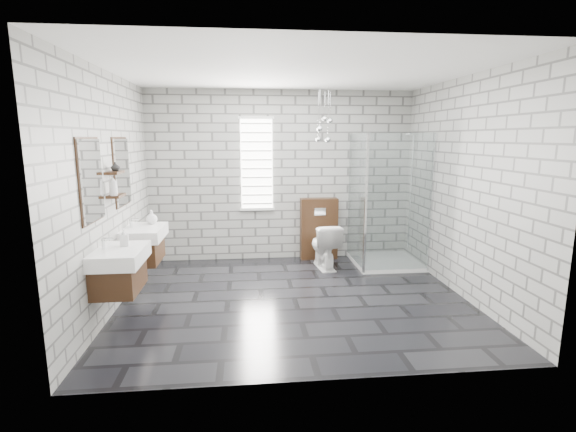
{
  "coord_description": "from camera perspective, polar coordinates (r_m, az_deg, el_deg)",
  "views": [
    {
      "loc": [
        -0.57,
        -4.87,
        1.96
      ],
      "look_at": [
        -0.04,
        0.35,
        0.97
      ],
      "focal_mm": 26.0,
      "sensor_mm": 36.0,
      "label": 1
    }
  ],
  "objects": [
    {
      "name": "vanity_left",
      "position": [
        4.62,
        -22.47,
        -5.31
      ],
      "size": [
        0.47,
        0.7,
        1.57
      ],
      "color": "#382111",
      "rests_on": "wall_left"
    },
    {
      "name": "wall_right",
      "position": [
        5.59,
        22.97,
        3.53
      ],
      "size": [
        0.02,
        3.6,
        2.7
      ],
      "primitive_type": "cube",
      "color": "#9F9F9A",
      "rests_on": "floor"
    },
    {
      "name": "vanity_right",
      "position": [
        5.59,
        -19.46,
        -2.41
      ],
      "size": [
        0.47,
        0.7,
        1.57
      ],
      "color": "#382111",
      "rests_on": "wall_left"
    },
    {
      "name": "soap_bottle_a",
      "position": [
        4.67,
        -21.52,
        -2.7
      ],
      "size": [
        0.1,
        0.1,
        0.19
      ],
      "primitive_type": "imported",
      "rotation": [
        0.0,
        0.0,
        0.22
      ],
      "color": "#B2B2B2",
      "rests_on": "vanity_left"
    },
    {
      "name": "shelf_lower",
      "position": [
        5.08,
        -22.44,
        2.59
      ],
      "size": [
        0.14,
        0.3,
        0.03
      ],
      "primitive_type": "cube",
      "color": "#382111",
      "rests_on": "wall_left"
    },
    {
      "name": "shower_enclosure",
      "position": [
        6.56,
        12.82,
        -2.46
      ],
      "size": [
        1.0,
        1.0,
        2.03
      ],
      "color": "white",
      "rests_on": "floor"
    },
    {
      "name": "wall_left",
      "position": [
        5.14,
        -23.16,
        2.97
      ],
      "size": [
        0.02,
        3.6,
        2.7
      ],
      "primitive_type": "cube",
      "color": "#9F9F9A",
      "rests_on": "floor"
    },
    {
      "name": "soap_bottle_b",
      "position": [
        5.74,
        -18.16,
        -0.13
      ],
      "size": [
        0.16,
        0.16,
        0.18
      ],
      "primitive_type": "imported",
      "rotation": [
        0.0,
        0.0,
        -0.14
      ],
      "color": "#B2B2B2",
      "rests_on": "vanity_right"
    },
    {
      "name": "wall_back",
      "position": [
        6.73,
        -0.87,
        5.44
      ],
      "size": [
        4.2,
        0.02,
        2.7
      ],
      "primitive_type": "cube",
      "color": "#9F9F9A",
      "rests_on": "floor"
    },
    {
      "name": "ceiling",
      "position": [
        4.96,
        0.97,
        19.33
      ],
      "size": [
        4.2,
        3.6,
        0.02
      ],
      "primitive_type": "cube",
      "color": "white",
      "rests_on": "wall_back"
    },
    {
      "name": "wall_front",
      "position": [
        3.17,
        4.7,
        -0.5
      ],
      "size": [
        4.2,
        0.02,
        2.7
      ],
      "primitive_type": "cube",
      "color": "#9F9F9A",
      "rests_on": "floor"
    },
    {
      "name": "pendant_cluster",
      "position": [
        6.35,
        4.94,
        11.77
      ],
      "size": [
        0.28,
        0.26,
        0.82
      ],
      "color": "silver",
      "rests_on": "ceiling"
    },
    {
      "name": "flush_plate",
      "position": [
        6.67,
        4.42,
        0.59
      ],
      "size": [
        0.18,
        0.01,
        0.12
      ],
      "primitive_type": "cube",
      "color": "silver",
      "rests_on": "cistern_panel"
    },
    {
      "name": "window",
      "position": [
        6.67,
        -4.31,
        7.08
      ],
      "size": [
        0.56,
        0.05,
        1.48
      ],
      "color": "white",
      "rests_on": "wall_back"
    },
    {
      "name": "floor",
      "position": [
        5.28,
        0.87,
        -11.26
      ],
      "size": [
        4.2,
        3.6,
        0.02
      ],
      "primitive_type": "cube",
      "color": "black",
      "rests_on": "ground"
    },
    {
      "name": "shelf_upper",
      "position": [
        5.05,
        -22.65,
        5.5
      ],
      "size": [
        0.14,
        0.3,
        0.03
      ],
      "primitive_type": "cube",
      "color": "#382111",
      "rests_on": "wall_left"
    },
    {
      "name": "soap_bottle_c",
      "position": [
        4.95,
        -22.81,
        3.88
      ],
      "size": [
        0.1,
        0.1,
        0.23
      ],
      "primitive_type": "imported",
      "rotation": [
        0.0,
        0.0,
        -0.2
      ],
      "color": "#B2B2B2",
      "rests_on": "shelf_lower"
    },
    {
      "name": "toilet",
      "position": [
        6.39,
        4.97,
        -4.05
      ],
      "size": [
        0.46,
        0.71,
        0.69
      ],
      "primitive_type": "imported",
      "rotation": [
        0.0,
        0.0,
        3.25
      ],
      "color": "white",
      "rests_on": "floor"
    },
    {
      "name": "vase",
      "position": [
        5.06,
        -22.55,
        6.26
      ],
      "size": [
        0.11,
        0.11,
        0.1
      ],
      "primitive_type": "imported",
      "rotation": [
        0.0,
        0.0,
        0.2
      ],
      "color": "#B2B2B2",
      "rests_on": "shelf_upper"
    },
    {
      "name": "cistern_panel",
      "position": [
        6.83,
        4.23,
        -1.74
      ],
      "size": [
        0.6,
        0.2,
        1.0
      ],
      "primitive_type": "cube",
      "color": "#382111",
      "rests_on": "floor"
    }
  ]
}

